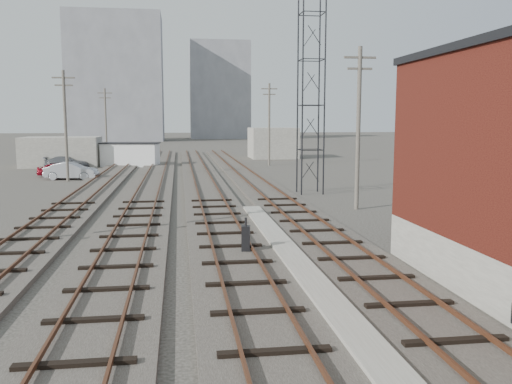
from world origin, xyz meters
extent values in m
plane|color=#282621|center=(0.00, 60.00, 0.00)|extent=(320.00, 320.00, 0.00)
cube|color=#332D28|center=(2.50, 39.00, 0.10)|extent=(3.20, 90.00, 0.20)
cube|color=#4C2816|center=(1.78, 39.00, 0.33)|extent=(0.07, 90.00, 0.12)
cube|color=#4C2816|center=(3.22, 39.00, 0.33)|extent=(0.07, 90.00, 0.12)
cube|color=#332D28|center=(-1.50, 39.00, 0.10)|extent=(3.20, 90.00, 0.20)
cube|color=#4C2816|center=(-2.22, 39.00, 0.33)|extent=(0.07, 90.00, 0.12)
cube|color=#4C2816|center=(-0.78, 39.00, 0.33)|extent=(0.07, 90.00, 0.12)
cube|color=#332D28|center=(-5.50, 39.00, 0.10)|extent=(3.20, 90.00, 0.20)
cube|color=#4C2816|center=(-6.22, 39.00, 0.33)|extent=(0.07, 90.00, 0.12)
cube|color=#4C2816|center=(-4.78, 39.00, 0.33)|extent=(0.07, 90.00, 0.12)
cube|color=#332D28|center=(-9.50, 39.00, 0.10)|extent=(3.20, 90.00, 0.20)
cube|color=#4C2816|center=(-10.22, 39.00, 0.33)|extent=(0.07, 90.00, 0.12)
cube|color=#4C2816|center=(-8.78, 39.00, 0.33)|extent=(0.07, 90.00, 0.12)
cube|color=gray|center=(0.50, 14.00, 0.13)|extent=(0.90, 28.00, 0.26)
cylinder|color=black|center=(4.75, 34.25, 7.50)|extent=(0.10, 0.10, 15.00)
cylinder|color=black|center=(6.25, 34.25, 7.50)|extent=(0.10, 0.10, 15.00)
cylinder|color=black|center=(4.75, 35.75, 7.50)|extent=(0.10, 0.10, 15.00)
cylinder|color=black|center=(6.25, 35.75, 7.50)|extent=(0.10, 0.10, 15.00)
cylinder|color=#595147|center=(-12.50, 45.00, 4.50)|extent=(0.24, 0.24, 9.00)
cube|color=#595147|center=(-12.50, 45.00, 8.40)|extent=(1.80, 0.12, 0.12)
cube|color=#595147|center=(-12.50, 45.00, 7.80)|extent=(1.40, 0.12, 0.12)
cylinder|color=#595147|center=(-12.50, 70.00, 4.50)|extent=(0.24, 0.24, 9.00)
cube|color=#595147|center=(-12.50, 70.00, 8.40)|extent=(1.80, 0.12, 0.12)
cube|color=#595147|center=(-12.50, 70.00, 7.80)|extent=(1.40, 0.12, 0.12)
cylinder|color=#595147|center=(6.50, 28.00, 4.50)|extent=(0.24, 0.24, 9.00)
cube|color=#595147|center=(6.50, 28.00, 8.40)|extent=(1.80, 0.12, 0.12)
cube|color=#595147|center=(6.50, 28.00, 7.80)|extent=(1.40, 0.12, 0.12)
cylinder|color=#595147|center=(6.50, 58.00, 4.50)|extent=(0.24, 0.24, 9.00)
cube|color=#595147|center=(6.50, 58.00, 8.40)|extent=(1.80, 0.12, 0.12)
cube|color=#595147|center=(6.50, 58.00, 7.80)|extent=(1.40, 0.12, 0.12)
cube|color=gray|center=(-18.00, 135.00, 15.00)|extent=(22.00, 14.00, 30.00)
cube|color=gray|center=(8.00, 150.00, 13.00)|extent=(16.00, 12.00, 26.00)
cube|color=gray|center=(-16.00, 60.00, 1.60)|extent=(8.00, 5.00, 3.20)
cube|color=gray|center=(9.00, 70.00, 2.00)|extent=(6.00, 6.00, 4.00)
cube|color=black|center=(-1.00, 18.33, 0.62)|extent=(0.36, 0.36, 1.04)
cylinder|color=black|center=(-1.00, 18.33, 1.30)|extent=(0.08, 0.08, 0.31)
cube|color=white|center=(-8.64, 59.26, 1.24)|extent=(6.31, 3.56, 2.48)
cube|color=black|center=(-8.64, 59.26, 2.53)|extent=(6.55, 3.79, 0.12)
imported|color=maroon|center=(-13.99, 48.86, 0.62)|extent=(3.81, 1.89, 1.25)
imported|color=#ACAEB3|center=(-12.48, 46.44, 0.73)|extent=(4.54, 1.99, 1.45)
imported|color=slate|center=(-14.90, 56.97, 0.65)|extent=(4.48, 1.87, 1.29)
camera|label=1|loc=(-3.39, -1.13, 5.01)|focal=38.00mm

